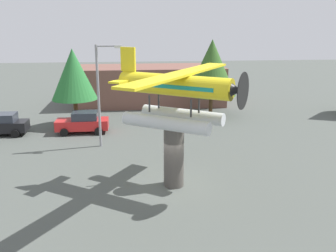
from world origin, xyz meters
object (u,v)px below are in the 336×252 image
object	(u,v)px
car_near_black	(1,124)
car_mid_red	(83,122)
storefront_building	(150,85)
floatplane_monument	(176,94)
display_pedestal	(174,156)
streetlight_primary	(101,88)
tree_east	(73,74)
tree_center_back	(212,68)

from	to	relation	value
car_near_black	car_mid_red	xyz separation A→B (m)	(6.47, -0.03, 0.00)
car_mid_red	storefront_building	bearing A→B (deg)	-119.16
floatplane_monument	car_mid_red	bearing A→B (deg)	153.26
display_pedestal	floatplane_monument	xyz separation A→B (m)	(0.11, -0.07, 3.40)
floatplane_monument	car_near_black	size ratio (longest dim) A/B	2.20
streetlight_primary	storefront_building	bearing A→B (deg)	73.75
display_pedestal	floatplane_monument	distance (m)	3.40
floatplane_monument	tree_east	xyz separation A→B (m)	(-7.11, 13.49, -0.62)
tree_east	car_mid_red	bearing A→B (deg)	-70.36
display_pedestal	streetlight_primary	world-z (taller)	streetlight_primary
car_near_black	tree_center_back	distance (m)	18.99
display_pedestal	tree_center_back	bearing A→B (deg)	70.63
display_pedestal	storefront_building	size ratio (longest dim) A/B	0.22
display_pedestal	tree_center_back	size ratio (longest dim) A/B	0.47
car_near_black	car_mid_red	world-z (taller)	same
display_pedestal	tree_east	bearing A→B (deg)	117.54
floatplane_monument	car_mid_red	xyz separation A→B (m)	(-6.25, 11.09, -4.24)
car_mid_red	storefront_building	world-z (taller)	storefront_building
display_pedestal	car_mid_red	world-z (taller)	display_pedestal
storefront_building	tree_east	distance (m)	11.33
car_mid_red	tree_center_back	world-z (taller)	tree_center_back
car_near_black	tree_east	distance (m)	7.09
car_mid_red	tree_center_back	distance (m)	13.00
display_pedestal	car_near_black	size ratio (longest dim) A/B	0.82
tree_center_back	display_pedestal	bearing A→B (deg)	-109.37
car_near_black	streetlight_primary	bearing A→B (deg)	156.20
storefront_building	tree_center_back	size ratio (longest dim) A/B	2.19
streetlight_primary	car_near_black	bearing A→B (deg)	156.20
floatplane_monument	tree_east	distance (m)	15.26
streetlight_primary	storefront_building	distance (m)	15.39
floatplane_monument	tree_east	world-z (taller)	floatplane_monument
storefront_building	tree_center_back	bearing A→B (deg)	-49.86
car_near_black	streetlight_primary	world-z (taller)	streetlight_primary
car_near_black	streetlight_primary	distance (m)	9.72
car_mid_red	tree_center_back	bearing A→B (deg)	-158.84
display_pedestal	car_near_black	xyz separation A→B (m)	(-12.61, 11.05, -0.85)
car_near_black	display_pedestal	bearing A→B (deg)	138.77
streetlight_primary	car_mid_red	bearing A→B (deg)	117.08
streetlight_primary	storefront_building	size ratio (longest dim) A/B	0.46
car_mid_red	storefront_building	distance (m)	12.63
streetlight_primary	tree_east	size ratio (longest dim) A/B	1.09
display_pedestal	tree_east	world-z (taller)	tree_east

